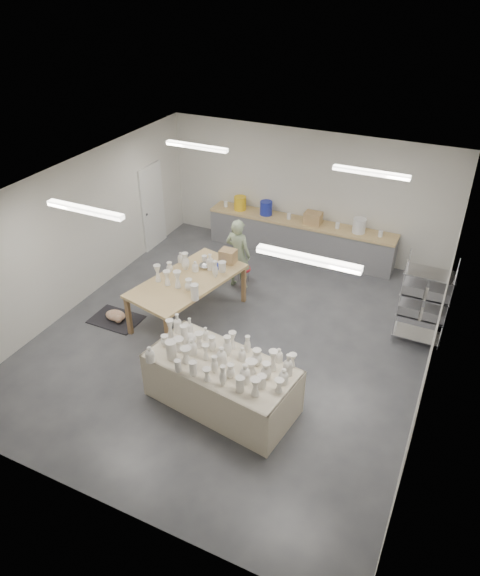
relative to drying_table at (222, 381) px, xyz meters
The scene contains 9 objects.
room 2.45m from the drying_table, 111.58° to the left, with size 8.00×8.02×3.00m.
back_counter 5.36m from the drying_table, 96.31° to the left, with size 4.60×0.60×1.24m.
wire_shelf 4.05m from the drying_table, 49.35° to the left, with size 0.88×0.48×1.80m.
drying_table is the anchor object (origin of this frame).
work_table 2.62m from the drying_table, 129.87° to the left, with size 1.69×2.59×1.27m.
rug 3.24m from the drying_table, 159.16° to the left, with size 1.00×0.70×0.02m, color black.
cat 3.20m from the drying_table, 159.25° to the left, with size 0.51×0.44×0.19m.
potter 3.63m from the drying_table, 111.18° to the left, with size 0.59×0.39×1.62m, color #99AC85.
red_stool 3.87m from the drying_table, 109.74° to the left, with size 0.35×0.35×0.31m.
Camera 1 is at (3.45, -7.07, 6.17)m, focal length 32.00 mm.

